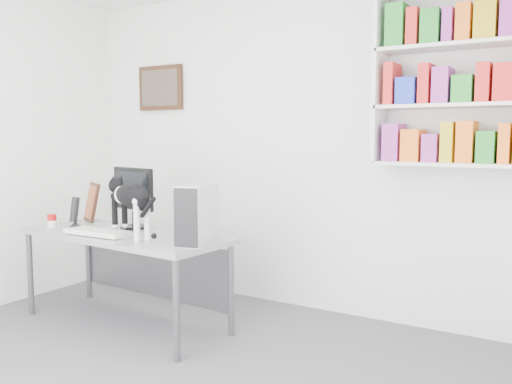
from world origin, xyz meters
TOP-DOWN VIEW (x-y plane):
  - room at (0.00, 0.00)m, footprint 4.01×4.01m
  - bookshelf at (1.40, 1.85)m, footprint 1.03×0.28m
  - wall_art at (-1.30, 1.97)m, footprint 0.52×0.04m
  - desk at (-0.75, 0.89)m, footprint 1.75×0.78m
  - monitor at (-0.84, 1.10)m, footprint 0.49×0.30m
  - keyboard at (-0.85, 0.74)m, footprint 0.53×0.21m
  - pc_tower at (-0.05, 0.90)m, footprint 0.28×0.43m
  - speaker at (-1.28, 0.89)m, footprint 0.15×0.15m
  - leaning_print at (-1.43, 1.20)m, footprint 0.29×0.23m
  - soup_can at (-1.44, 0.79)m, footprint 0.09×0.09m
  - cat at (-0.58, 0.80)m, footprint 0.68×0.43m

SIDE VIEW (x-z plane):
  - desk at x=-0.75m, z-range 0.00..0.71m
  - keyboard at x=-0.85m, z-range 0.71..0.75m
  - soup_can at x=-1.44m, z-range 0.71..0.82m
  - speaker at x=-1.28m, z-range 0.71..0.97m
  - leaning_print at x=-1.43m, z-range 0.71..1.05m
  - pc_tower at x=-0.05m, z-range 0.71..1.11m
  - cat at x=-0.58m, z-range 0.71..1.12m
  - monitor at x=-0.84m, z-range 0.71..1.20m
  - room at x=0.00m, z-range 0.00..2.70m
  - bookshelf at x=1.40m, z-range 1.23..2.47m
  - wall_art at x=-1.30m, z-range 1.69..2.11m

